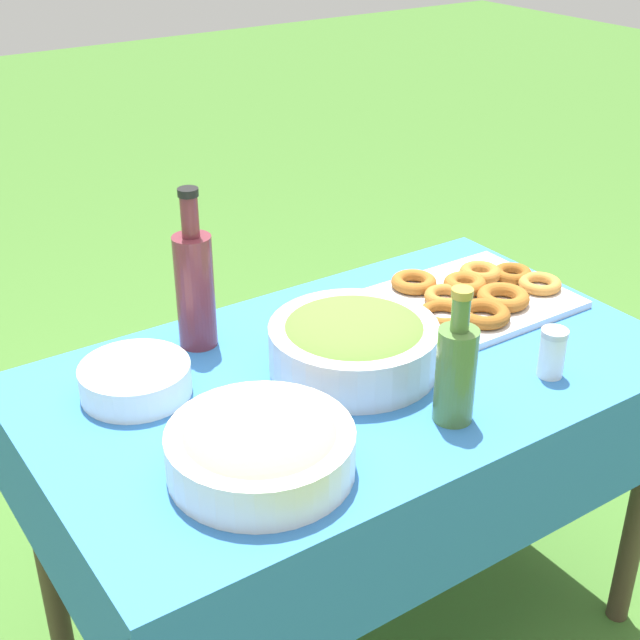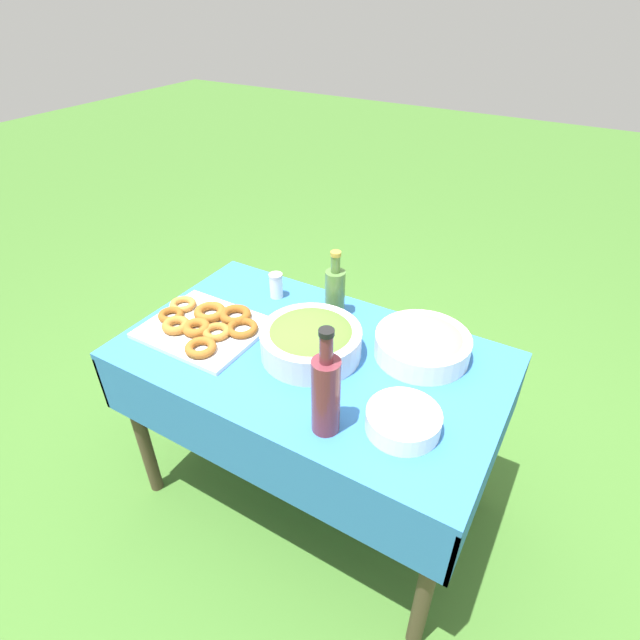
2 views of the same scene
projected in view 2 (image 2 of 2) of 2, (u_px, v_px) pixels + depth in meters
name	position (u px, v px, depth m)	size (l,w,h in m)	color
ground_plane	(313.00, 490.00, 2.06)	(14.00, 14.00, 0.00)	#3D6B28
picnic_table	(311.00, 378.00, 1.71)	(1.26, 0.75, 0.73)	#2D6BB2
salad_bowl	(310.00, 340.00, 1.61)	(0.33, 0.33, 0.11)	silver
pasta_bowl	(423.00, 343.00, 1.61)	(0.31, 0.31, 0.10)	white
donut_platter	(205.00, 325.00, 1.74)	(0.41, 0.35, 0.05)	silver
plate_stack	(403.00, 421.00, 1.36)	(0.21, 0.21, 0.06)	white
olive_oil_bottle	(335.00, 291.00, 1.77)	(0.07, 0.07, 0.26)	#4C7238
wine_bottle	(326.00, 392.00, 1.30)	(0.08, 0.08, 0.33)	maroon
salt_shaker	(276.00, 285.00, 1.90)	(0.05, 0.05, 0.10)	white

